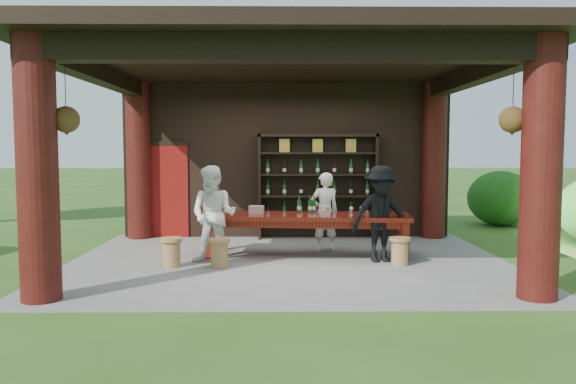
{
  "coord_description": "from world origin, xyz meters",
  "views": [
    {
      "loc": [
        -0.11,
        -9.4,
        1.92
      ],
      "look_at": [
        0.0,
        0.4,
        1.15
      ],
      "focal_mm": 35.0,
      "sensor_mm": 36.0,
      "label": 1
    }
  ],
  "objects_px": {
    "stool_near_left": "(219,252)",
    "napkin_basket": "(256,210)",
    "wine_shelf": "(318,186)",
    "stool_far_left": "(171,251)",
    "tasting_table": "(306,220)",
    "host": "(325,211)",
    "guest_man": "(381,214)",
    "guest_woman": "(214,215)",
    "stool_near_right": "(400,250)"
  },
  "relations": [
    {
      "from": "stool_near_right",
      "to": "stool_far_left",
      "type": "bearing_deg",
      "value": -178.57
    },
    {
      "from": "stool_far_left",
      "to": "tasting_table",
      "type": "bearing_deg",
      "value": 22.11
    },
    {
      "from": "guest_woman",
      "to": "stool_near_right",
      "type": "bearing_deg",
      "value": 11.53
    },
    {
      "from": "wine_shelf",
      "to": "napkin_basket",
      "type": "bearing_deg",
      "value": -122.87
    },
    {
      "from": "tasting_table",
      "to": "napkin_basket",
      "type": "bearing_deg",
      "value": 173.81
    },
    {
      "from": "wine_shelf",
      "to": "tasting_table",
      "type": "bearing_deg",
      "value": -99.45
    },
    {
      "from": "stool_near_left",
      "to": "stool_far_left",
      "type": "bearing_deg",
      "value": 175.67
    },
    {
      "from": "wine_shelf",
      "to": "stool_far_left",
      "type": "distance_m",
      "value": 3.94
    },
    {
      "from": "tasting_table",
      "to": "stool_near_right",
      "type": "bearing_deg",
      "value": -28.3
    },
    {
      "from": "stool_near_left",
      "to": "host",
      "type": "xyz_separation_m",
      "value": [
        1.81,
        1.53,
        0.49
      ]
    },
    {
      "from": "guest_man",
      "to": "stool_far_left",
      "type": "bearing_deg",
      "value": 175.12
    },
    {
      "from": "stool_near_right",
      "to": "stool_near_left",
      "type": "bearing_deg",
      "value": -177.04
    },
    {
      "from": "tasting_table",
      "to": "guest_woman",
      "type": "height_order",
      "value": "guest_woman"
    },
    {
      "from": "stool_near_left",
      "to": "napkin_basket",
      "type": "distance_m",
      "value": 1.32
    },
    {
      "from": "stool_near_left",
      "to": "napkin_basket",
      "type": "xyz_separation_m",
      "value": [
        0.55,
        1.06,
        0.57
      ]
    },
    {
      "from": "stool_near_left",
      "to": "guest_woman",
      "type": "xyz_separation_m",
      "value": [
        -0.12,
        0.33,
        0.57
      ]
    },
    {
      "from": "napkin_basket",
      "to": "guest_woman",
      "type": "bearing_deg",
      "value": -132.89
    },
    {
      "from": "guest_man",
      "to": "napkin_basket",
      "type": "height_order",
      "value": "guest_man"
    },
    {
      "from": "tasting_table",
      "to": "host",
      "type": "xyz_separation_m",
      "value": [
        0.37,
        0.57,
        0.1
      ]
    },
    {
      "from": "wine_shelf",
      "to": "guest_woman",
      "type": "height_order",
      "value": "wine_shelf"
    },
    {
      "from": "wine_shelf",
      "to": "tasting_table",
      "type": "height_order",
      "value": "wine_shelf"
    },
    {
      "from": "stool_near_left",
      "to": "guest_woman",
      "type": "distance_m",
      "value": 0.67
    },
    {
      "from": "host",
      "to": "guest_man",
      "type": "xyz_separation_m",
      "value": [
        0.87,
        -1.08,
        0.08
      ]
    },
    {
      "from": "stool_far_left",
      "to": "guest_man",
      "type": "bearing_deg",
      "value": 6.45
    },
    {
      "from": "tasting_table",
      "to": "wine_shelf",
      "type": "bearing_deg",
      "value": 80.55
    },
    {
      "from": "stool_near_left",
      "to": "guest_man",
      "type": "bearing_deg",
      "value": 9.54
    },
    {
      "from": "tasting_table",
      "to": "host",
      "type": "relative_size",
      "value": 2.53
    },
    {
      "from": "guest_man",
      "to": "napkin_basket",
      "type": "relative_size",
      "value": 6.25
    },
    {
      "from": "host",
      "to": "guest_man",
      "type": "height_order",
      "value": "guest_man"
    },
    {
      "from": "guest_man",
      "to": "stool_near_left",
      "type": "bearing_deg",
      "value": 178.21
    },
    {
      "from": "wine_shelf",
      "to": "host",
      "type": "relative_size",
      "value": 1.72
    },
    {
      "from": "wine_shelf",
      "to": "napkin_basket",
      "type": "relative_size",
      "value": 9.68
    },
    {
      "from": "wine_shelf",
      "to": "stool_near_left",
      "type": "bearing_deg",
      "value": -121.06
    },
    {
      "from": "tasting_table",
      "to": "stool_near_right",
      "type": "xyz_separation_m",
      "value": [
        1.5,
        -0.81,
        -0.39
      ]
    },
    {
      "from": "guest_woman",
      "to": "wine_shelf",
      "type": "bearing_deg",
      "value": 68.84
    },
    {
      "from": "host",
      "to": "stool_near_right",
      "type": "bearing_deg",
      "value": 115.34
    },
    {
      "from": "wine_shelf",
      "to": "napkin_basket",
      "type": "xyz_separation_m",
      "value": [
        -1.22,
        -1.88,
        -0.29
      ]
    },
    {
      "from": "stool_far_left",
      "to": "napkin_basket",
      "type": "xyz_separation_m",
      "value": [
        1.33,
        1.0,
        0.57
      ]
    },
    {
      "from": "stool_near_left",
      "to": "guest_man",
      "type": "height_order",
      "value": "guest_man"
    },
    {
      "from": "guest_man",
      "to": "napkin_basket",
      "type": "xyz_separation_m",
      "value": [
        -2.12,
        0.61,
        0.01
      ]
    },
    {
      "from": "wine_shelf",
      "to": "guest_woman",
      "type": "relative_size",
      "value": 1.54
    },
    {
      "from": "stool_near_left",
      "to": "host",
      "type": "height_order",
      "value": "host"
    },
    {
      "from": "wine_shelf",
      "to": "stool_far_left",
      "type": "relative_size",
      "value": 5.29
    },
    {
      "from": "wine_shelf",
      "to": "host",
      "type": "height_order",
      "value": "wine_shelf"
    },
    {
      "from": "tasting_table",
      "to": "stool_near_left",
      "type": "relative_size",
      "value": 7.99
    },
    {
      "from": "stool_near_left",
      "to": "tasting_table",
      "type": "bearing_deg",
      "value": 33.71
    },
    {
      "from": "stool_far_left",
      "to": "stool_near_left",
      "type": "bearing_deg",
      "value": -4.33
    },
    {
      "from": "stool_far_left",
      "to": "host",
      "type": "relative_size",
      "value": 0.33
    },
    {
      "from": "wine_shelf",
      "to": "stool_near_left",
      "type": "xyz_separation_m",
      "value": [
        -1.77,
        -2.94,
        -0.87
      ]
    },
    {
      "from": "guest_woman",
      "to": "napkin_basket",
      "type": "bearing_deg",
      "value": 61.91
    }
  ]
}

